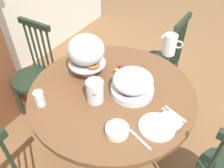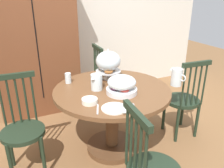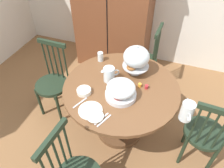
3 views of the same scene
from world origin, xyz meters
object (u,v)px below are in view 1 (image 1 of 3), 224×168
orange_juice_pitcher (170,45)px  china_plate_small (170,121)px  milk_pitcher (95,92)px  pastry_stand_with_dome (86,51)px  fruit_platter_covered (133,83)px  drinking_glass (40,98)px  china_plate_large (157,127)px  cereal_bowl (117,130)px  windsor_chair_near_window (35,77)px  windsor_chair_far_side (161,63)px  dining_table (112,110)px

orange_juice_pitcher → china_plate_small: size_ratio=1.28×
milk_pitcher → pastry_stand_with_dome: bearing=44.0°
fruit_platter_covered → drinking_glass: (-0.40, 0.47, -0.03)m
china_plate_small → china_plate_large: bearing=142.5°
pastry_stand_with_dome → china_plate_small: bearing=-102.9°
fruit_platter_covered → cereal_bowl: (-0.35, -0.07, -0.06)m
pastry_stand_with_dome → orange_juice_pitcher: bearing=-38.4°
fruit_platter_covered → milk_pitcher: fruit_platter_covered is taller
windsor_chair_near_window → milk_pitcher: bearing=-103.5°
windsor_chair_far_side → fruit_platter_covered: bearing=-176.5°
orange_juice_pitcher → milk_pitcher: 0.83m
windsor_chair_far_side → windsor_chair_near_window: bearing=130.4°
pastry_stand_with_dome → drinking_glass: size_ratio=3.13×
cereal_bowl → pastry_stand_with_dome: bearing=50.6°
china_plate_large → china_plate_small: bearing=-37.5°
windsor_chair_near_window → fruit_platter_covered: (-0.02, -1.03, 0.37)m
orange_juice_pitcher → drinking_glass: size_ratio=1.75×
fruit_platter_covered → drinking_glass: fruit_platter_covered is taller
windsor_chair_near_window → dining_table: bearing=-93.6°
windsor_chair_far_side → china_plate_large: size_ratio=4.43×
windsor_chair_far_side → milk_pitcher: bearing=172.8°
fruit_platter_covered → china_plate_large: fruit_platter_covered is taller
orange_juice_pitcher → china_plate_large: (-0.81, -0.20, -0.08)m
china_plate_large → cereal_bowl: cereal_bowl is taller
dining_table → fruit_platter_covered: 0.33m
windsor_chair_far_side → fruit_platter_covered: windsor_chair_far_side is taller
milk_pitcher → orange_juice_pitcher: bearing=-17.0°
fruit_platter_covered → china_plate_small: 0.35m
pastry_stand_with_dome → milk_pitcher: 0.33m
pastry_stand_with_dome → drinking_glass: bearing=169.8°
windsor_chair_far_side → orange_juice_pitcher: 0.46m
orange_juice_pitcher → cereal_bowl: size_ratio=1.37×
fruit_platter_covered → china_plate_small: fruit_platter_covered is taller
dining_table → orange_juice_pitcher: size_ratio=6.17×
pastry_stand_with_dome → china_plate_small: pastry_stand_with_dome is taller
milk_pitcher → drinking_glass: (-0.22, 0.29, -0.02)m
orange_juice_pitcher → drinking_glass: orange_juice_pitcher is taller
fruit_platter_covered → drinking_glass: size_ratio=2.73×
windsor_chair_far_side → milk_pitcher: size_ratio=5.67×
dining_table → pastry_stand_with_dome: pastry_stand_with_dome is taller
china_plate_large → china_plate_small: size_ratio=1.47×
fruit_platter_covered → drinking_glass: bearing=130.3°
china_plate_small → cereal_bowl: size_ratio=1.07×
dining_table → milk_pitcher: size_ratio=6.90×
milk_pitcher → cereal_bowl: size_ratio=1.23×
dining_table → windsor_chair_far_side: 0.90m
windsor_chair_near_window → pastry_stand_with_dome: (0.02, -0.63, 0.49)m
windsor_chair_near_window → china_plate_small: bearing=-96.2°
china_plate_small → drinking_glass: bearing=109.0°
orange_juice_pitcher → china_plate_large: size_ratio=0.87×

